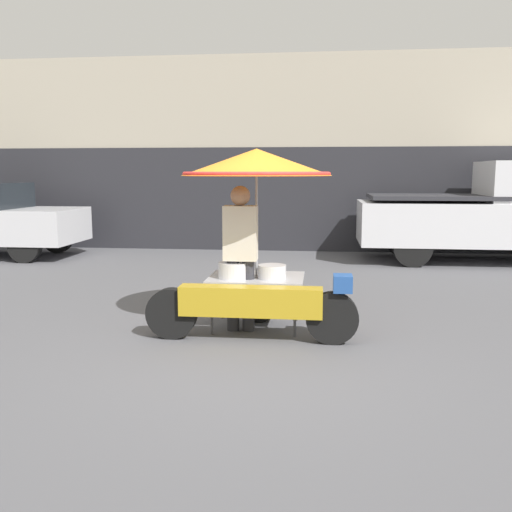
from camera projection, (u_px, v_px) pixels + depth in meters
ground_plane at (253, 357)px, 5.70m from camera, size 36.00×36.00×0.00m
shopfront_building at (296, 156)px, 14.07m from camera, size 28.00×2.06×4.50m
vendor_motorcycle_cart at (256, 194)px, 6.48m from camera, size 2.33×1.73×2.09m
vendor_person at (241, 250)px, 6.51m from camera, size 0.38×0.22×1.68m
pickup_truck at (490, 215)px, 11.56m from camera, size 4.98×1.79×2.05m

